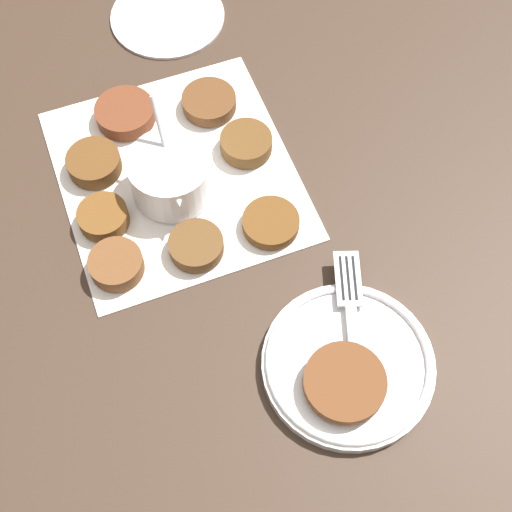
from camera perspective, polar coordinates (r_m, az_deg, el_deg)
The scene contains 15 objects.
ground_plane at distance 0.89m, azimuth -6.70°, elevation 5.58°, with size 4.00×4.00×0.00m, color #38281E.
napkin at distance 0.90m, azimuth -6.35°, elevation 6.55°, with size 0.33×0.31×0.00m.
sauce_bowl at distance 0.86m, azimuth -6.69°, elevation 6.31°, with size 0.11×0.10×0.11m.
fritter_0 at distance 0.95m, azimuth -10.43°, elevation 11.18°, with size 0.08×0.08×0.02m.
fritter_1 at distance 0.83m, azimuth -11.12°, elevation -0.67°, with size 0.06×0.06×0.02m.
fritter_2 at distance 0.84m, azimuth 1.19°, elevation 2.67°, with size 0.07×0.07×0.01m.
fritter_3 at distance 0.90m, azimuth -0.80°, elevation 9.00°, with size 0.07×0.07×0.02m.
fritter_4 at distance 0.83m, azimuth -4.81°, elevation 0.83°, with size 0.06×0.06×0.02m.
fritter_5 at distance 0.95m, azimuth -3.78°, elevation 12.19°, with size 0.07×0.07×0.02m.
fritter_6 at distance 0.91m, azimuth -12.83°, elevation 7.27°, with size 0.07×0.07×0.02m.
fritter_7 at distance 0.86m, azimuth -12.14°, elevation 3.07°, with size 0.06×0.06×0.02m.
serving_plate at distance 0.78m, azimuth 7.38°, elevation -8.55°, with size 0.19×0.19×0.02m.
fritter_on_plate at distance 0.75m, azimuth 7.11°, elevation -10.02°, with size 0.09×0.09×0.01m.
fork at distance 0.79m, azimuth 7.58°, elevation -4.12°, with size 0.18×0.06×0.00m.
extra_saucer at distance 1.07m, azimuth -7.10°, elevation 18.57°, with size 0.16×0.16×0.01m.
Camera 1 is at (0.50, -0.03, 0.74)m, focal length 50.00 mm.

